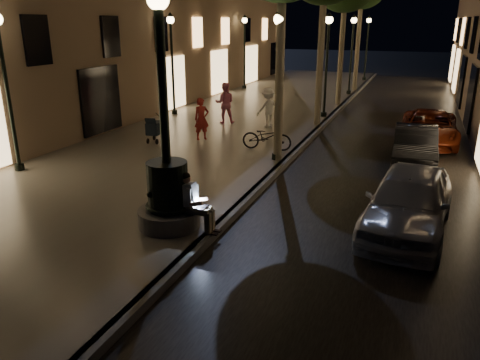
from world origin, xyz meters
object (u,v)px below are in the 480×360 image
at_px(stroller, 155,128).
at_px(pedestrian_red, 202,119).
at_px(lamp_curb_c, 352,44).
at_px(pedestrian_pink, 225,103).
at_px(car_third, 429,127).
at_px(pedestrian_white, 268,108).
at_px(car_front, 408,201).
at_px(bicycle, 267,137).
at_px(lamp_curb_d, 367,40).
at_px(seated_man_laptop, 193,200).
at_px(car_second, 415,146).
at_px(lamp_left_b, 172,51).
at_px(lamp_left_a, 4,70).
at_px(lamp_curb_b, 327,52).
at_px(lamp_left_c, 245,43).
at_px(lamp_curb_a, 278,67).
at_px(fountain_lamppost, 168,183).

distance_m(stroller, pedestrian_red, 1.83).
relative_size(lamp_curb_c, pedestrian_pink, 2.66).
bearing_deg(car_third, pedestrian_white, -177.17).
height_order(car_front, pedestrian_white, pedestrian_white).
bearing_deg(bicycle, pedestrian_red, 74.29).
relative_size(lamp_curb_c, lamp_curb_d, 1.00).
bearing_deg(seated_man_laptop, pedestrian_pink, 109.30).
xyz_separation_m(lamp_curb_d, car_third, (4.75, -18.96, -2.60)).
height_order(pedestrian_pink, bicycle, pedestrian_pink).
height_order(stroller, car_second, stroller).
bearing_deg(pedestrian_red, lamp_left_b, 84.22).
bearing_deg(seated_man_laptop, lamp_left_a, 164.08).
distance_m(lamp_curb_b, car_third, 6.17).
distance_m(lamp_curb_b, pedestrian_white, 4.36).
bearing_deg(lamp_curb_c, car_front, -77.84).
height_order(lamp_left_b, lamp_left_c, same).
bearing_deg(seated_man_laptop, car_third, 66.32).
bearing_deg(lamp_curb_a, lamp_left_c, 113.93).
bearing_deg(lamp_left_a, lamp_curb_d, 75.77).
height_order(lamp_curb_a, lamp_left_b, same).
height_order(lamp_curb_a, lamp_left_c, same).
height_order(lamp_left_c, pedestrian_pink, lamp_left_c).
relative_size(lamp_curb_a, bicycle, 2.68).
distance_m(lamp_curb_a, pedestrian_pink, 6.62).
xyz_separation_m(lamp_curb_d, pedestrian_red, (-3.52, -22.34, -2.23)).
relative_size(lamp_curb_c, car_second, 1.24).
bearing_deg(car_third, lamp_curb_b, 147.75).
bearing_deg(lamp_left_a, stroller, 65.39).
relative_size(lamp_left_a, bicycle, 2.68).
xyz_separation_m(lamp_curb_c, car_second, (4.30, -14.26, -2.60)).
distance_m(car_third, pedestrian_pink, 8.67).
distance_m(lamp_curb_d, pedestrian_white, 19.53).
bearing_deg(lamp_curb_d, lamp_curb_a, -90.00).
height_order(lamp_left_b, stroller, lamp_left_b).
bearing_deg(stroller, lamp_curb_a, -14.93).
bearing_deg(lamp_curb_d, pedestrian_pink, -101.56).
distance_m(pedestrian_red, pedestrian_white, 3.49).
relative_size(seated_man_laptop, pedestrian_red, 0.82).
distance_m(lamp_left_c, pedestrian_white, 12.70).
height_order(seated_man_laptop, bicycle, seated_man_laptop).
xyz_separation_m(lamp_curb_c, lamp_left_c, (-7.10, 0.00, 0.00)).
relative_size(lamp_left_b, bicycle, 2.68).
bearing_deg(pedestrian_pink, pedestrian_red, 75.17).
bearing_deg(fountain_lamppost, lamp_curb_b, 87.14).
bearing_deg(lamp_curb_b, seated_man_laptop, -90.36).
relative_size(car_front, car_third, 0.95).
relative_size(lamp_curb_d, car_front, 1.11).
relative_size(car_front, pedestrian_pink, 2.39).
xyz_separation_m(fountain_lamppost, lamp_left_c, (-6.40, 22.00, 2.02)).
height_order(lamp_left_c, car_second, lamp_left_c).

